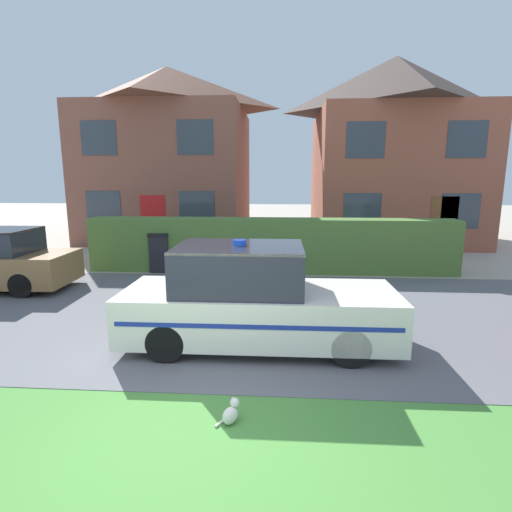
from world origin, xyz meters
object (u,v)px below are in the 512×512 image
Objects in this scene: police_car at (254,300)px; house_right at (392,149)px; cat at (231,413)px; wheelie_bin at (161,252)px; house_left at (170,153)px.

house_right is at bearing 66.66° from police_car.
wheelie_bin is at bearing 51.46° from cat.
cat is 15.70m from house_left.
house_right is at bearing 0.03° from house_left.
house_right is (10.01, 0.00, 0.13)m from house_left.
cat is 0.24× the size of wheelie_bin.
wheelie_bin is (-8.39, -7.08, -3.43)m from house_right.
police_car is 13.57m from house_left.
house_left is at bearing 110.91° from police_car.
police_car is at bearing -112.97° from house_right.
cat is 15.94m from house_right.
cat is 8.05m from wheelie_bin.
house_right is (5.22, 12.31, 3.25)m from police_car.
house_right reaches higher than cat.
police_car reaches higher than cat.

